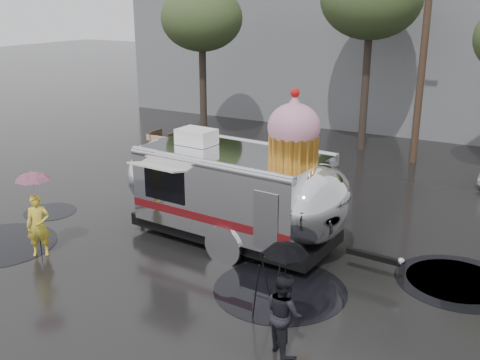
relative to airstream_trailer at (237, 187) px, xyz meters
The scene contains 11 objects.
ground 4.00m from the airstream_trailer, 91.59° to the right, with size 120.00×120.00×0.00m, color black.
puddles 3.17m from the airstream_trailer, 54.43° to the right, with size 14.19×9.92×0.01m.
utility_pole 11.03m from the airstream_trailer, 76.92° to the left, with size 1.60×0.28×9.00m.
tree_left 12.36m from the airstream_trailer, 127.31° to the left, with size 3.64×3.64×6.95m.
barricade_row 8.51m from the airstream_trailer, 131.98° to the left, with size 4.30×0.80×1.00m.
airstream_trailer is the anchor object (origin of this frame).
person_left 5.22m from the airstream_trailer, 140.83° to the right, with size 0.59×0.39×1.64m, color yellow.
umbrella_pink 5.18m from the airstream_trailer, 140.83° to the right, with size 1.08×1.08×2.29m.
person_right 5.21m from the airstream_trailer, 50.40° to the right, with size 0.77×0.43×1.61m, color black.
umbrella_black 5.17m from the airstream_trailer, 50.40° to the right, with size 1.04×1.04×2.26m.
tripod 4.04m from the airstream_trailer, 51.39° to the right, with size 0.54×0.59×1.42m.
Camera 1 is at (7.16, -8.65, 6.40)m, focal length 42.00 mm.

